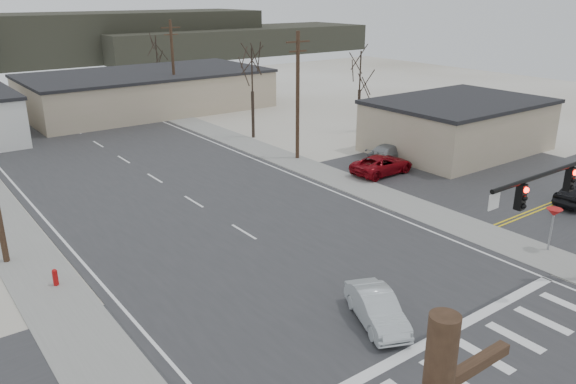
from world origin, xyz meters
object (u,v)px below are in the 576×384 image
object	(u,v)px
car_far_a	(102,106)
car_parked_red	(382,165)
sedan_crossing	(377,308)
car_parked_dark_b	(460,147)
car_parked_silver	(388,153)
fire_hydrant	(55,277)

from	to	relation	value
car_far_a	car_parked_red	distance (m)	35.46
sedan_crossing	car_parked_red	bearing A→B (deg)	66.60
sedan_crossing	car_parked_red	distance (m)	20.18
car_parked_red	car_parked_dark_b	xyz separation A→B (m)	(8.40, -0.51, 0.10)
car_parked_dark_b	car_parked_silver	xyz separation A→B (m)	(-5.60, 2.57, -0.12)
fire_hydrant	car_parked_red	bearing A→B (deg)	6.93
car_far_a	sedan_crossing	bearing A→B (deg)	91.01
car_far_a	car_parked_red	world-z (taller)	car_far_a
car_parked_red	car_parked_dark_b	world-z (taller)	car_parked_dark_b
car_far_a	car_parked_red	bearing A→B (deg)	112.25
car_far_a	car_parked_dark_b	xyz separation A→B (m)	(17.26, -34.84, 0.04)
fire_hydrant	car_far_a	distance (m)	40.30
fire_hydrant	car_parked_silver	xyz separation A→B (m)	(26.98, 5.00, 0.26)
car_parked_dark_b	car_parked_silver	world-z (taller)	car_parked_dark_b
car_far_a	car_parked_silver	world-z (taller)	car_far_a
sedan_crossing	car_parked_dark_b	size ratio (longest dim) A/B	0.83
car_parked_red	car_parked_silver	distance (m)	3.48
sedan_crossing	car_parked_red	size ratio (longest dim) A/B	0.80
fire_hydrant	car_parked_red	xyz separation A→B (m)	(24.18, 2.94, 0.29)
sedan_crossing	car_parked_silver	size ratio (longest dim) A/B	0.87
car_parked_dark_b	car_far_a	bearing A→B (deg)	25.08
car_far_a	car_parked_silver	bearing A→B (deg)	117.64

